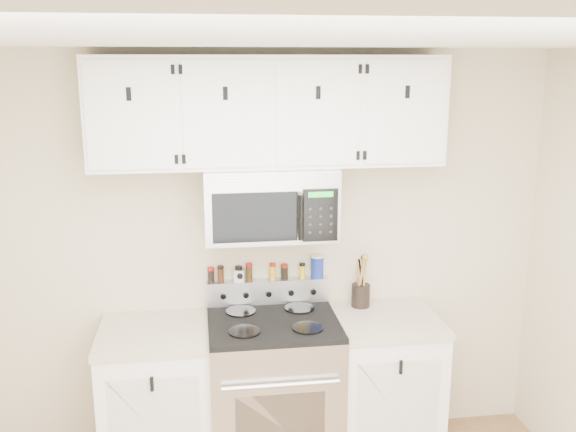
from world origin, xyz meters
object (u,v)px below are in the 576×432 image
object	(u,v)px
salt_canister	(317,267)
range	(274,391)
microwave	(270,202)
utensil_crock	(361,294)

from	to	relation	value
salt_canister	range	bearing A→B (deg)	-138.02
range	salt_canister	world-z (taller)	salt_canister
range	microwave	xyz separation A→B (m)	(0.00, 0.13, 1.14)
microwave	salt_canister	size ratio (longest dim) A/B	5.29
utensil_crock	range	bearing A→B (deg)	-159.96
microwave	utensil_crock	distance (m)	0.86
range	salt_canister	size ratio (longest dim) A/B	7.65
microwave	salt_canister	bearing A→B (deg)	26.41
microwave	salt_canister	xyz separation A→B (m)	(0.31, 0.16, -0.46)
utensil_crock	salt_canister	size ratio (longest dim) A/B	2.32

